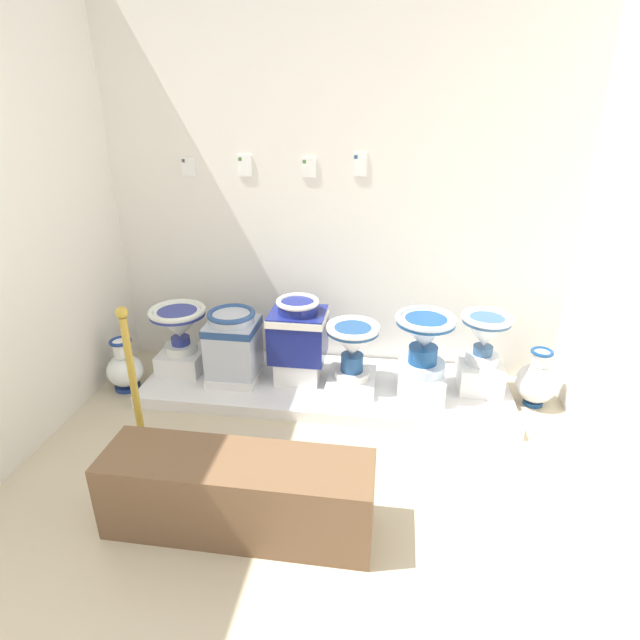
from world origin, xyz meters
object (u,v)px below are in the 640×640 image
(antique_toilet_pale_glazed, at_px, (353,342))
(info_placard_first, at_px, (188,166))
(plinth_block_slender_white, at_px, (479,374))
(decorative_vase_spare, at_px, (125,369))
(plinth_block_broad_patterned, at_px, (299,367))
(antique_toilet_slender_white, at_px, (485,332))
(info_placard_fourth, at_px, (360,164))
(decorative_vase_companion, at_px, (537,381))
(info_placard_second, at_px, (245,165))
(antique_toilet_broad_patterned, at_px, (298,328))
(antique_toilet_leftmost, at_px, (178,323))
(plinth_block_leftmost, at_px, (183,360))
(antique_toilet_rightmost, at_px, (424,336))
(plinth_block_rightmost, at_px, (420,382))
(stanchion_post_near_left, at_px, (139,414))
(plinth_block_pale_glazed, at_px, (351,381))
(antique_toilet_central_ornate, at_px, (233,340))
(museum_bench, at_px, (238,494))
(info_placard_third, at_px, (309,167))
(plinth_block_central_ornate, at_px, (236,374))

(antique_toilet_pale_glazed, height_order, info_placard_first, info_placard_first)
(plinth_block_slender_white, bearing_deg, decorative_vase_spare, -174.36)
(plinth_block_broad_patterned, height_order, antique_toilet_slender_white, antique_toilet_slender_white)
(info_placard_fourth, relative_size, decorative_vase_companion, 0.38)
(plinth_block_slender_white, xyz_separation_m, info_placard_second, (-1.68, 0.33, 1.32))
(antique_toilet_broad_patterned, bearing_deg, antique_toilet_leftmost, -179.47)
(plinth_block_slender_white, bearing_deg, antique_toilet_broad_patterned, -177.54)
(antique_toilet_leftmost, relative_size, info_placard_first, 3.06)
(plinth_block_leftmost, height_order, antique_toilet_rightmost, antique_toilet_rightmost)
(antique_toilet_leftmost, relative_size, antique_toilet_rightmost, 1.01)
(antique_toilet_broad_patterned, xyz_separation_m, decorative_vase_companion, (1.62, 0.02, -0.29))
(antique_toilet_rightmost, bearing_deg, plinth_block_rightmost, 90.00)
(plinth_block_leftmost, relative_size, plinth_block_slender_white, 0.92)
(plinth_block_leftmost, distance_m, plinth_block_broad_patterned, 0.86)
(antique_toilet_slender_white, xyz_separation_m, stanchion_post_near_left, (-1.98, -0.98, -0.19))
(plinth_block_leftmost, relative_size, antique_toilet_leftmost, 0.78)
(antique_toilet_pale_glazed, distance_m, antique_toilet_slender_white, 0.88)
(antique_toilet_leftmost, bearing_deg, plinth_block_pale_glazed, -2.30)
(antique_toilet_central_ornate, bearing_deg, museum_bench, -72.28)
(antique_toilet_leftmost, xyz_separation_m, antique_toilet_pale_glazed, (1.24, -0.05, -0.04))
(antique_toilet_rightmost, relative_size, decorative_vase_spare, 1.04)
(plinth_block_rightmost, distance_m, info_placard_second, 1.91)
(info_placard_third, xyz_separation_m, stanchion_post_near_left, (-0.75, -1.32, -1.18))
(plinth_block_central_ornate, xyz_separation_m, plinth_block_pale_glazed, (0.83, 0.01, 0.01))
(plinth_block_leftmost, relative_size, antique_toilet_central_ornate, 0.69)
(decorative_vase_companion, xyz_separation_m, stanchion_post_near_left, (-2.35, -0.95, 0.14))
(antique_toilet_pale_glazed, bearing_deg, plinth_block_broad_patterned, 171.35)
(plinth_block_central_ornate, xyz_separation_m, museum_bench, (0.40, -1.27, 0.09))
(plinth_block_pale_glazed, bearing_deg, antique_toilet_rightmost, -4.86)
(antique_toilet_broad_patterned, relative_size, plinth_block_slender_white, 1.26)
(antique_toilet_rightmost, bearing_deg, stanchion_post_near_left, -152.18)
(antique_toilet_pale_glazed, distance_m, info_placard_third, 1.22)
(antique_toilet_leftmost, relative_size, antique_toilet_pale_glazed, 1.02)
(antique_toilet_leftmost, distance_m, decorative_vase_companion, 2.50)
(plinth_block_broad_patterned, bearing_deg, info_placard_first, 155.18)
(antique_toilet_leftmost, xyz_separation_m, plinth_block_central_ornate, (0.41, -0.06, -0.35))
(antique_toilet_broad_patterned, height_order, antique_toilet_slender_white, antique_toilet_broad_patterned)
(antique_toilet_rightmost, relative_size, stanchion_post_near_left, 0.42)
(plinth_block_leftmost, distance_m, plinth_block_pale_glazed, 1.25)
(plinth_block_pale_glazed, bearing_deg, plinth_block_slender_white, 7.33)
(plinth_block_broad_patterned, relative_size, info_placard_second, 2.11)
(plinth_block_leftmost, height_order, plinth_block_pale_glazed, plinth_block_leftmost)
(plinth_block_broad_patterned, relative_size, decorative_vase_spare, 0.79)
(antique_toilet_rightmost, xyz_separation_m, info_placard_fourth, (-0.48, 0.49, 1.01))
(plinth_block_slender_white, bearing_deg, plinth_block_central_ornate, -176.00)
(antique_toilet_pale_glazed, xyz_separation_m, plinth_block_rightmost, (0.47, -0.04, -0.25))
(antique_toilet_broad_patterned, bearing_deg, plinth_block_slender_white, 2.46)
(decorative_vase_companion, xyz_separation_m, museum_bench, (-1.67, -1.35, 0.02))
(antique_toilet_pale_glazed, distance_m, decorative_vase_companion, 1.26)
(antique_toilet_broad_patterned, bearing_deg, decorative_vase_companion, 0.58)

